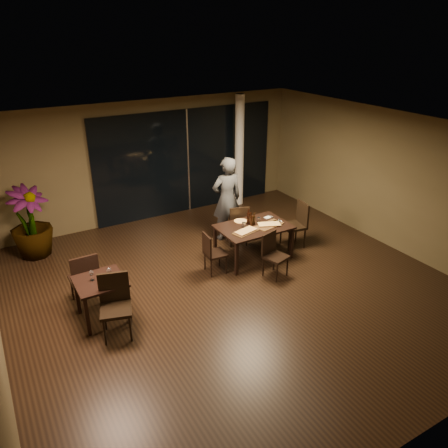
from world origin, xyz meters
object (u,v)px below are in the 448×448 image
side_table (100,287)px  chair_main_left (212,251)px  chair_side_far (85,277)px  diner (227,199)px  potted_plant (30,222)px  bottle_b (254,219)px  bottle_c (249,217)px  chair_main_far (238,223)px  main_table (254,229)px  chair_main_near (273,252)px  chair_side_near (115,302)px  bottle_a (251,219)px  chair_main_right (297,222)px

side_table → chair_main_left: size_ratio=0.92×
chair_side_far → diner: size_ratio=0.53×
potted_plant → bottle_b: bearing=-30.6°
diner → bottle_c: bearing=92.5°
side_table → chair_main_far: (3.44, 1.18, -0.08)m
chair_side_far → potted_plant: 2.51m
main_table → chair_main_left: chair_main_left is taller
chair_main_near → chair_side_far: size_ratio=0.87×
chair_main_far → chair_side_near: (-3.34, -1.68, 0.05)m
main_table → chair_main_far: bearing=86.8°
main_table → chair_side_near: 3.45m
bottle_a → chair_main_far: bearing=81.8°
chair_main_near → potted_plant: potted_plant is taller
chair_main_left → bottle_c: 1.14m
chair_main_right → bottle_a: 1.28m
chair_main_right → diner: size_ratio=0.53×
chair_main_right → chair_side_near: size_ratio=0.99×
chair_main_far → diner: size_ratio=0.49×
chair_side_far → bottle_a: bearing=178.9°
chair_main_far → bottle_c: 0.66m
potted_plant → chair_main_right: bearing=-25.4°
chair_main_near → diner: bearing=72.1°
chair_main_right → bottle_b: chair_main_right is taller
chair_main_left → chair_side_near: 2.41m
chair_side_far → diner: bearing=-164.0°
potted_plant → main_table: bearing=-31.5°
chair_side_far → bottle_a: 3.49m
chair_main_near → chair_side_far: (-3.48, 0.81, 0.08)m
bottle_c → bottle_b: bearing=-50.6°
chair_side_near → side_table: bearing=117.6°
chair_main_near → chair_side_near: bearing=167.6°
diner → bottle_b: 1.06m
chair_main_far → chair_main_near: bearing=103.6°
side_table → chair_main_far: chair_main_far is taller
bottle_a → bottle_c: size_ratio=0.93×
chair_main_left → bottle_a: bearing=-77.6°
main_table → bottle_a: bearing=155.3°
bottle_b → side_table: bearing=-170.8°
chair_main_left → chair_side_far: bearing=91.7°
potted_plant → bottle_b: potted_plant is taller
chair_main_near → chair_main_left: chair_main_near is taller
chair_main_left → bottle_c: bottle_c is taller
chair_main_left → chair_side_near: bearing=116.5°
side_table → chair_main_right: bearing=6.3°
potted_plant → bottle_a: size_ratio=5.01×
chair_main_far → bottle_b: 0.71m
main_table → chair_main_near: 0.80m
chair_side_far → bottle_c: (3.50, 0.12, 0.34)m
chair_side_near → potted_plant: (-0.75, 3.48, 0.20)m
diner → potted_plant: diner is taller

